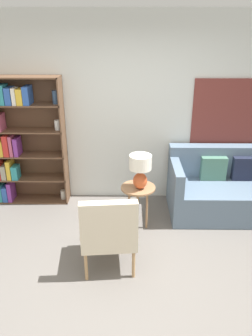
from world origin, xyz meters
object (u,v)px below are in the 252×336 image
(bookshelf, at_px, (17,140))
(table_lamp, at_px, (140,168))
(armchair, at_px, (109,230))
(side_table, at_px, (138,192))
(couch, at_px, (229,189))

(bookshelf, bearing_deg, table_lamp, -22.26)
(bookshelf, distance_m, table_lamp, 1.90)
(bookshelf, height_order, armchair, bookshelf)
(table_lamp, bearing_deg, side_table, 118.59)
(side_table, bearing_deg, table_lamp, -61.41)
(side_table, xyz_separation_m, table_lamp, (0.02, -0.04, 0.36))
(armchair, relative_size, table_lamp, 2.03)
(couch, xyz_separation_m, table_lamp, (-1.29, -0.44, 0.51))
(bookshelf, xyz_separation_m, armchair, (1.41, -1.55, -0.46))
(bookshelf, bearing_deg, side_table, -21.38)
(armchair, height_order, table_lamp, table_lamp)
(bookshelf, height_order, side_table, bookshelf)
(armchair, xyz_separation_m, table_lamp, (0.35, 0.83, 0.34))
(table_lamp, bearing_deg, couch, 19.03)
(bookshelf, xyz_separation_m, table_lamp, (1.75, -0.72, -0.12))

